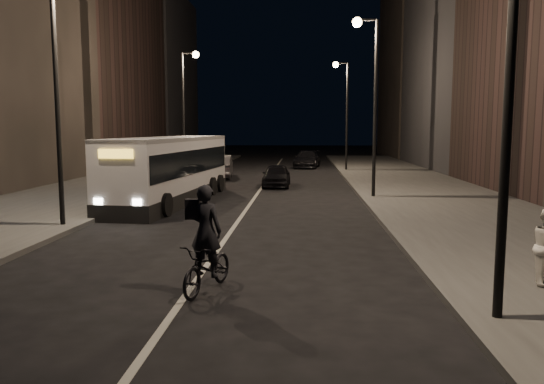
# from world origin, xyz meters

# --- Properties ---
(ground) EXTENTS (180.00, 180.00, 0.00)m
(ground) POSITION_xyz_m (0.00, 0.00, 0.00)
(ground) COLOR black
(ground) RESTS_ON ground
(sidewalk_right) EXTENTS (7.00, 70.00, 0.16)m
(sidewalk_right) POSITION_xyz_m (8.50, 14.00, 0.08)
(sidewalk_right) COLOR #3C3D3A
(sidewalk_right) RESTS_ON ground
(sidewalk_left) EXTENTS (7.00, 70.00, 0.16)m
(sidewalk_left) POSITION_xyz_m (-8.50, 14.00, 0.08)
(sidewalk_left) COLOR #3C3D3A
(sidewalk_left) RESTS_ON ground
(building_row_right) EXTENTS (8.00, 61.00, 21.00)m
(building_row_right) POSITION_xyz_m (16.00, 27.50, 10.50)
(building_row_right) COLOR black
(building_row_right) RESTS_ON ground
(building_row_left) EXTENTS (8.00, 61.00, 22.00)m
(building_row_left) POSITION_xyz_m (-16.00, 28.50, 11.00)
(building_row_left) COLOR black
(building_row_left) RESTS_ON ground
(streetlight_right_mid) EXTENTS (1.20, 0.44, 8.12)m
(streetlight_right_mid) POSITION_xyz_m (5.33, 12.00, 5.36)
(streetlight_right_mid) COLOR black
(streetlight_right_mid) RESTS_ON sidewalk_right
(streetlight_right_far) EXTENTS (1.20, 0.44, 8.12)m
(streetlight_right_far) POSITION_xyz_m (5.33, 28.00, 5.36)
(streetlight_right_far) COLOR black
(streetlight_right_far) RESTS_ON sidewalk_right
(streetlight_left_near) EXTENTS (1.20, 0.44, 8.12)m
(streetlight_left_near) POSITION_xyz_m (-5.33, 4.00, 5.36)
(streetlight_left_near) COLOR black
(streetlight_left_near) RESTS_ON sidewalk_left
(streetlight_left_far) EXTENTS (1.20, 0.44, 8.12)m
(streetlight_left_far) POSITION_xyz_m (-5.33, 22.00, 5.36)
(streetlight_left_far) COLOR black
(streetlight_left_far) RESTS_ON sidewalk_left
(city_bus) EXTENTS (3.37, 10.98, 2.92)m
(city_bus) POSITION_xyz_m (-3.60, 10.50, 1.59)
(city_bus) COLOR silver
(city_bus) RESTS_ON ground
(cyclist_on_bicycle) EXTENTS (1.21, 2.04, 2.22)m
(cyclist_on_bicycle) POSITION_xyz_m (0.40, -2.44, 0.74)
(cyclist_on_bicycle) COLOR black
(cyclist_on_bicycle) RESTS_ON ground
(car_near) EXTENTS (1.53, 3.77, 1.28)m
(car_near) POSITION_xyz_m (0.80, 17.22, 0.64)
(car_near) COLOR black
(car_near) RESTS_ON ground
(car_mid) EXTENTS (2.10, 4.86, 1.56)m
(car_mid) POSITION_xyz_m (-3.26, 22.02, 0.78)
(car_mid) COLOR #3A3A3C
(car_mid) RESTS_ON ground
(car_far) EXTENTS (2.54, 5.06, 1.41)m
(car_far) POSITION_xyz_m (2.64, 31.96, 0.71)
(car_far) COLOR black
(car_far) RESTS_ON ground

